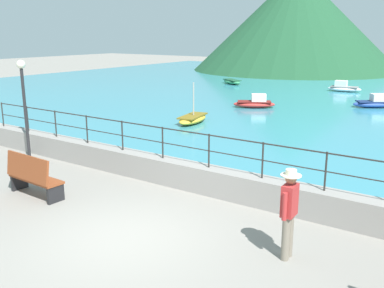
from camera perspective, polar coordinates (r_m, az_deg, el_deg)
ground_plane at (r=9.42m, az=-8.60°, el=-11.90°), size 120.00×120.00×0.00m
promenade_wall at (r=11.62m, az=2.18°, el=-4.70°), size 20.00×0.56×0.70m
railing at (r=11.35m, az=2.23°, el=-0.09°), size 18.44×0.04×0.90m
hill_main at (r=50.93m, az=13.41°, el=15.31°), size 22.45×22.45×10.71m
bench_main at (r=12.00m, az=-20.06°, el=-3.93°), size 1.72×0.62×1.13m
person_walking at (r=8.33m, az=12.52°, el=-8.32°), size 0.38×0.57×1.75m
lamp_post at (r=15.46m, az=-21.07°, el=6.15°), size 0.28×0.28×3.28m
boat_0 at (r=24.79m, az=8.21°, el=5.33°), size 2.45×1.91×0.76m
boat_1 at (r=20.31m, az=0.08°, el=3.32°), size 1.31×2.43×1.87m
boat_2 at (r=36.17m, az=5.23°, el=8.10°), size 2.42×2.01×0.36m
boat_4 at (r=33.19m, az=19.16°, el=6.94°), size 2.38×1.12×0.76m
boat_6 at (r=26.63m, az=22.68°, el=4.99°), size 2.40×2.05×0.76m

